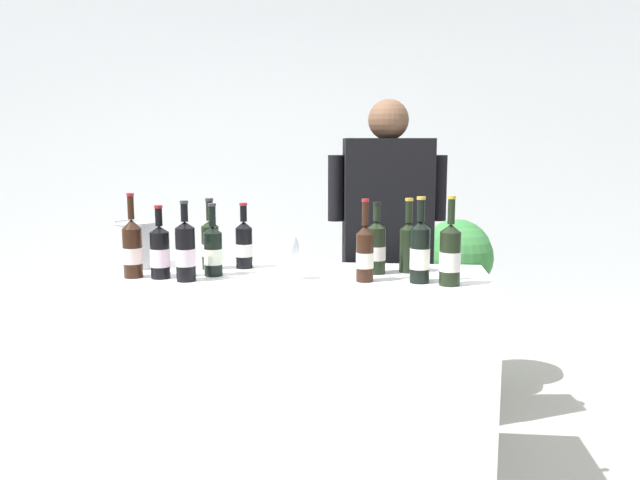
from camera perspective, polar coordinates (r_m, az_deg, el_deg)
ground_plane at (r=3.07m, az=-3.81°, el=-20.55°), size 12.00×12.00×0.00m
wall_back at (r=5.27m, az=0.80°, el=7.52°), size 8.00×0.10×2.80m
counter at (r=2.87m, az=-3.90°, el=-12.30°), size 1.81×0.60×0.94m
wine_bottle_0 at (r=2.71m, az=-14.09°, el=-1.05°), size 0.08×0.08×0.30m
wine_bottle_1 at (r=2.87m, az=-6.80°, el=-0.37°), size 0.08×0.08×0.29m
wine_bottle_2 at (r=2.74m, az=5.05°, el=-0.65°), size 0.08×0.08×0.31m
wine_bottle_3 at (r=2.87m, az=-9.77°, el=-0.33°), size 0.08×0.08×0.31m
wine_bottle_4 at (r=2.72m, az=-9.52°, el=-0.93°), size 0.08×0.08×0.31m
wine_bottle_5 at (r=2.63m, az=-11.92°, el=-0.99°), size 0.08×0.08×0.33m
wine_bottle_6 at (r=2.55m, az=11.54°, el=-1.28°), size 0.08×0.08×0.35m
wine_bottle_7 at (r=2.58m, az=8.91°, el=-1.04°), size 0.08×0.08×0.35m
wine_bottle_8 at (r=2.78m, az=7.88°, el=-0.42°), size 0.08×0.08×0.32m
wine_bottle_9 at (r=2.76m, az=-16.39°, el=-0.71°), size 0.08×0.08×0.35m
wine_bottle_10 at (r=2.57m, az=4.03°, el=-1.15°), size 0.07×0.07×0.33m
wine_glass at (r=2.60m, az=-2.61°, el=-0.92°), size 0.07×0.07×0.19m
ice_bucket at (r=3.00m, az=-16.05°, el=-0.30°), size 0.21×0.21×0.21m
person_server at (r=3.27m, az=5.91°, el=-3.11°), size 0.59×0.29×1.71m
potted_shrub at (r=3.99m, az=11.64°, el=-3.51°), size 0.49×0.63×1.04m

